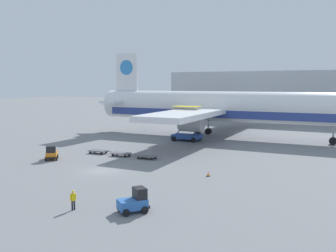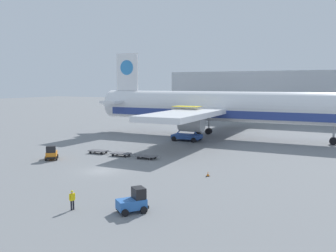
# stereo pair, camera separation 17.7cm
# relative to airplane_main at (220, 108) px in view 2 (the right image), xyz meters

# --- Properties ---
(ground_plane) EXTENTS (400.00, 400.00, 0.00)m
(ground_plane) POSITION_rel_airplane_main_xyz_m (-2.80, -33.65, -5.84)
(ground_plane) COLOR slate
(terminal_building) EXTENTS (90.00, 18.20, 14.00)m
(terminal_building) POSITION_rel_airplane_main_xyz_m (16.45, 44.26, 1.15)
(terminal_building) COLOR #B2B7BC
(terminal_building) RESTS_ON ground_plane
(airplane_main) EXTENTS (58.09, 48.22, 17.00)m
(airplane_main) POSITION_rel_airplane_main_xyz_m (0.00, 0.00, 0.00)
(airplane_main) COLOR white
(airplane_main) RESTS_ON ground_plane
(scissor_lift_loader) EXTENTS (5.29, 3.51, 6.38)m
(scissor_lift_loader) POSITION_rel_airplane_main_xyz_m (-3.78, -7.02, -3.48)
(scissor_lift_loader) COLOR #284C99
(scissor_lift_loader) RESTS_ON ground_plane
(baggage_tug_foreground) EXTENTS (2.67, 2.79, 2.00)m
(baggage_tug_foreground) POSITION_rel_airplane_main_xyz_m (-13.17, -31.48, -4.96)
(baggage_tug_foreground) COLOR orange
(baggage_tug_foreground) RESTS_ON ground_plane
(baggage_tug_mid) EXTENTS (2.64, 2.80, 2.00)m
(baggage_tug_mid) POSITION_rel_airplane_main_xyz_m (8.50, -44.16, -4.96)
(baggage_tug_mid) COLOR #2D66B7
(baggage_tug_mid) RESTS_ON ground_plane
(baggage_dolly_lead) EXTENTS (3.75, 1.74, 0.48)m
(baggage_dolly_lead) POSITION_rel_airplane_main_xyz_m (-10.35, -24.74, -5.45)
(baggage_dolly_lead) COLOR #56565B
(baggage_dolly_lead) RESTS_ON ground_plane
(baggage_dolly_second) EXTENTS (3.75, 1.74, 0.48)m
(baggage_dolly_second) POSITION_rel_airplane_main_xyz_m (-6.08, -24.91, -5.45)
(baggage_dolly_second) COLOR #56565B
(baggage_dolly_second) RESTS_ON ground_plane
(baggage_dolly_third) EXTENTS (3.75, 1.74, 0.48)m
(baggage_dolly_third) POSITION_rel_airplane_main_xyz_m (-1.71, -24.93, -5.45)
(baggage_dolly_third) COLOR #56565B
(baggage_dolly_third) RESTS_ON ground_plane
(ground_crew_far) EXTENTS (0.31, 0.55, 1.67)m
(ground_crew_far) POSITION_rel_airplane_main_xyz_m (3.70, -46.10, -4.86)
(ground_crew_far) COLOR black
(ground_crew_far) RESTS_ON ground_plane
(traffic_cone_near) EXTENTS (0.40, 0.40, 0.55)m
(traffic_cone_near) POSITION_rel_airplane_main_xyz_m (9.53, -30.18, -5.57)
(traffic_cone_near) COLOR black
(traffic_cone_near) RESTS_ON ground_plane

